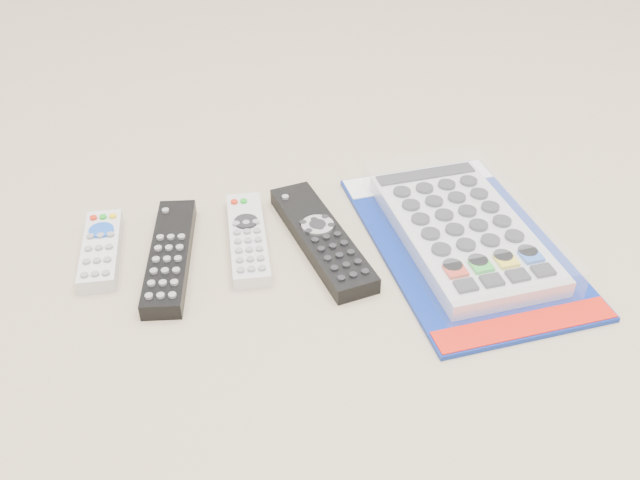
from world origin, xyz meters
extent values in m
plane|color=tan|center=(0.00, 0.00, 0.00)|extent=(5.00, 5.00, 0.00)
cube|color=silver|center=(-0.25, 0.04, 0.01)|extent=(0.05, 0.14, 0.02)
cylinder|color=#184AB5|center=(-0.25, 0.07, 0.02)|extent=(0.03, 0.03, 0.00)
cube|color=black|center=(-0.17, 0.01, 0.01)|extent=(0.08, 0.21, 0.02)
cube|color=silver|center=(-0.07, 0.02, 0.01)|extent=(0.06, 0.18, 0.02)
cylinder|color=black|center=(-0.07, 0.04, 0.02)|extent=(0.03, 0.03, 0.00)
cube|color=black|center=(0.02, 0.00, 0.01)|extent=(0.09, 0.23, 0.02)
cylinder|color=silver|center=(0.01, 0.01, 0.02)|extent=(0.05, 0.05, 0.00)
cube|color=navy|center=(0.18, -0.04, 0.00)|extent=(0.22, 0.35, 0.01)
cube|color=silver|center=(0.18, 0.10, 0.01)|extent=(0.21, 0.06, 0.00)
cube|color=red|center=(0.19, -0.19, 0.01)|extent=(0.21, 0.04, 0.00)
cube|color=silver|center=(0.18, -0.04, 0.02)|extent=(0.16, 0.27, 0.02)
cube|color=white|center=(0.18, -0.04, 0.03)|extent=(0.17, 0.29, 0.04)
camera|label=1|loc=(-0.15, -0.68, 0.54)|focal=40.00mm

